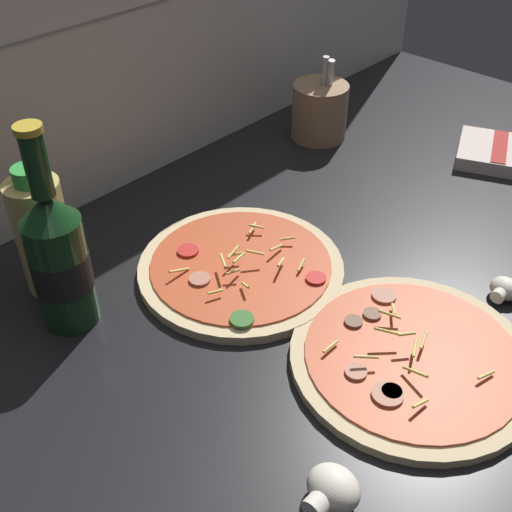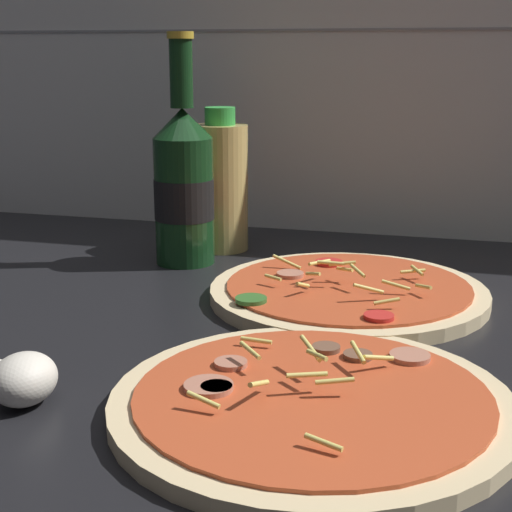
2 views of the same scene
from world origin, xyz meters
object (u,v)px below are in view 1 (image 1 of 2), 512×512
Objects in this scene: beer_bottle at (59,258)px; mushroom_right at (332,490)px; pizza_near at (411,358)px; mushroom_left at (505,289)px; pizza_far at (241,268)px; utensil_crock at (320,111)px; oil_bottle at (43,234)px; dish_towel at (498,153)px.

mushroom_right is at bearing -87.15° from beer_bottle.
mushroom_right is at bearing -169.01° from pizza_near.
mushroom_left is at bearing -43.23° from beer_bottle.
pizza_far reaches higher than pizza_near.
utensil_crock is at bearing 7.55° from beer_bottle.
mushroom_left is at bearing -8.18° from pizza_near.
beer_bottle is at bearing -172.45° from utensil_crock.
utensil_crock is at bearing 39.43° from mushroom_right.
pizza_far is at bearing 57.79° from mushroom_right.
mushroom_left is at bearing -49.84° from oil_bottle.
mushroom_left is at bearing -112.49° from utensil_crock.
mushroom_left is (18.30, -2.63, 0.67)cm from pizza_near.
beer_bottle reaches higher than pizza_near.
mushroom_right is 0.32× the size of dish_towel.
pizza_near reaches higher than mushroom_left.
utensil_crock reaches higher than mushroom_left.
pizza_far is at bearing -24.01° from beer_bottle.
beer_bottle reaches higher than mushroom_left.
pizza_far is 1.06× the size of beer_bottle.
utensil_crock reaches higher than pizza_far.
utensil_crock reaches higher than mushroom_right.
dish_towel is (73.20, 19.10, -0.69)cm from mushroom_right.
mushroom_left is 38.50cm from dish_towel.
pizza_far reaches higher than mushroom_right.
oil_bottle is at bearing 115.31° from pizza_near.
utensil_crock reaches higher than dish_towel.
mushroom_right is 75.53cm from utensil_crock.
oil_bottle is 4.23× the size of mushroom_left.
pizza_near is at bearing -163.97° from dish_towel.
mushroom_left is at bearing -152.61° from dish_towel.
mushroom_left is (41.01, -38.55, -8.21)cm from beer_bottle.
mushroom_right is 0.37× the size of utensil_crock.
mushroom_left reaches higher than dish_towel.
mushroom_left is 50.51cm from utensil_crock.
mushroom_right is (-19.21, -30.50, 1.10)cm from pizza_far.
pizza_near is 1.62× the size of dish_towel.
mushroom_left is (38.80, -45.98, -6.88)cm from oil_bottle.
pizza_far reaches higher than dish_towel.
dish_towel is (53.99, -11.39, 0.41)cm from pizza_far.
pizza_far is 1.58× the size of oil_bottle.
mushroom_left is 39.04cm from mushroom_right.
utensil_crock is (58.07, 0.56, -3.08)cm from oil_bottle.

